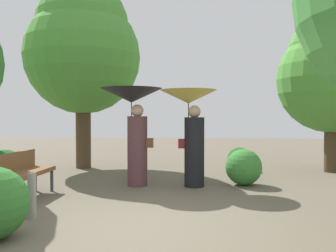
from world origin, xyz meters
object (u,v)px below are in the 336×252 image
person_left (134,114)px  person_right (191,118)px  tree_near_left (83,47)px  path_marker_post (32,196)px  park_bench (22,170)px  tree_mid_right (331,71)px

person_left → person_right: size_ratio=1.02×
person_left → tree_near_left: size_ratio=0.39×
person_right → path_marker_post: (-2.18, -2.65, -1.11)m
tree_near_left → path_marker_post: 6.04m
person_left → person_right: 1.22m
park_bench → tree_mid_right: tree_mid_right is taller
tree_mid_right → path_marker_post: (-5.81, -5.01, -2.34)m
person_right → tree_near_left: tree_near_left is taller
park_bench → tree_near_left: bearing=2.7°
person_left → tree_mid_right: size_ratio=0.49×
park_bench → tree_near_left: (-0.21, 3.87, 2.95)m
park_bench → tree_mid_right: 7.91m
tree_mid_right → path_marker_post: tree_mid_right is taller
person_left → park_bench: bearing=132.2°
tree_mid_right → person_left: bearing=-153.8°
person_left → path_marker_post: size_ratio=3.13×
person_left → tree_mid_right: (4.84, 2.38, 1.15)m
path_marker_post → tree_near_left: bearing=101.0°
person_right → park_bench: size_ratio=1.35×
person_left → park_bench: (-1.74, -1.43, -1.01)m
person_left → person_right: (1.22, 0.02, -0.08)m
tree_mid_right → park_bench: bearing=-150.0°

